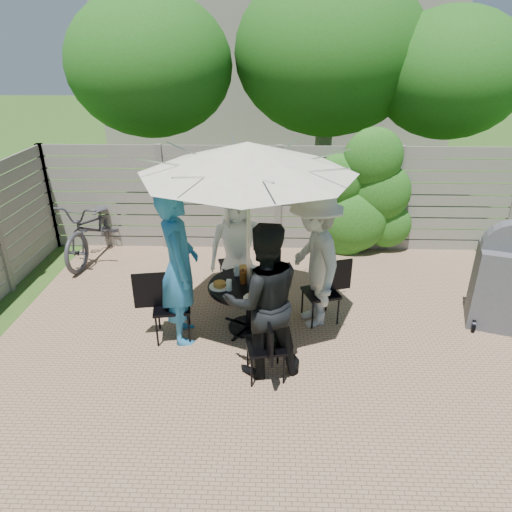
{
  "coord_description": "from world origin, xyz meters",
  "views": [
    {
      "loc": [
        -0.16,
        -4.52,
        3.33
      ],
      "look_at": [
        -0.32,
        0.63,
        0.94
      ],
      "focal_mm": 32.0,
      "sensor_mm": 36.0,
      "label": 1
    }
  ],
  "objects_px": {
    "glass_back": "(237,271)",
    "bbq_grill": "(504,281)",
    "chair_left": "(172,318)",
    "chair_front": "(265,358)",
    "plate_back": "(243,270)",
    "glass_front": "(261,288)",
    "glass_left": "(229,285)",
    "plate_right": "(277,280)",
    "coffee_cup": "(253,271)",
    "patio_table": "(249,298)",
    "syrup_jug": "(243,277)",
    "person_back": "(237,246)",
    "plate_front": "(254,297)",
    "plate_extra": "(268,293)",
    "glass_right": "(267,273)",
    "person_left": "(179,267)",
    "bicycle": "(96,227)",
    "plate_left": "(220,285)",
    "person_right": "(314,260)",
    "person_front": "(263,301)",
    "chair_right": "(321,303)",
    "chair_back": "(236,275)",
    "umbrella": "(248,158)"
  },
  "relations": [
    {
      "from": "coffee_cup",
      "to": "chair_left",
      "type": "bearing_deg",
      "value": -155.04
    },
    {
      "from": "bbq_grill",
      "to": "glass_right",
      "type": "bearing_deg",
      "value": -161.17
    },
    {
      "from": "plate_front",
      "to": "glass_left",
      "type": "bearing_deg",
      "value": 148.85
    },
    {
      "from": "glass_front",
      "to": "plate_left",
      "type": "bearing_deg",
      "value": 164.17
    },
    {
      "from": "patio_table",
      "to": "plate_right",
      "type": "distance_m",
      "value": 0.42
    },
    {
      "from": "chair_front",
      "to": "glass_left",
      "type": "relative_size",
      "value": 5.94
    },
    {
      "from": "glass_back",
      "to": "glass_left",
      "type": "bearing_deg",
      "value": -99.65
    },
    {
      "from": "plate_extra",
      "to": "glass_back",
      "type": "xyz_separation_m",
      "value": [
        -0.41,
        0.48,
        0.05
      ]
    },
    {
      "from": "syrup_jug",
      "to": "plate_extra",
      "type": "bearing_deg",
      "value": -42.21
    },
    {
      "from": "chair_left",
      "to": "plate_left",
      "type": "bearing_deg",
      "value": 3.61
    },
    {
      "from": "bbq_grill",
      "to": "patio_table",
      "type": "bearing_deg",
      "value": -158.31
    },
    {
      "from": "syrup_jug",
      "to": "plate_front",
      "type": "bearing_deg",
      "value": -68.33
    },
    {
      "from": "plate_right",
      "to": "syrup_jug",
      "type": "relative_size",
      "value": 1.62
    },
    {
      "from": "umbrella",
      "to": "plate_extra",
      "type": "height_order",
      "value": "umbrella"
    },
    {
      "from": "chair_left",
      "to": "glass_left",
      "type": "bearing_deg",
      "value": -4.83
    },
    {
      "from": "plate_right",
      "to": "bbq_grill",
      "type": "distance_m",
      "value": 2.85
    },
    {
      "from": "person_back",
      "to": "glass_right",
      "type": "distance_m",
      "value": 0.77
    },
    {
      "from": "chair_back",
      "to": "chair_left",
      "type": "relative_size",
      "value": 1.03
    },
    {
      "from": "chair_left",
      "to": "chair_front",
      "type": "bearing_deg",
      "value": -41.31
    },
    {
      "from": "person_right",
      "to": "glass_front",
      "type": "height_order",
      "value": "person_right"
    },
    {
      "from": "person_front",
      "to": "chair_right",
      "type": "bearing_deg",
      "value": -139.24
    },
    {
      "from": "plate_back",
      "to": "glass_front",
      "type": "distance_m",
      "value": 0.63
    },
    {
      "from": "chair_right",
      "to": "syrup_jug",
      "type": "height_order",
      "value": "chair_right"
    },
    {
      "from": "glass_front",
      "to": "glass_back",
      "type": "bearing_deg",
      "value": 125.35
    },
    {
      "from": "plate_front",
      "to": "plate_extra",
      "type": "distance_m",
      "value": 0.19
    },
    {
      "from": "chair_front",
      "to": "person_right",
      "type": "distance_m",
      "value": 1.43
    },
    {
      "from": "patio_table",
      "to": "glass_left",
      "type": "relative_size",
      "value": 8.52
    },
    {
      "from": "chair_front",
      "to": "glass_back",
      "type": "xyz_separation_m",
      "value": [
        -0.38,
        1.17,
        0.47
      ]
    },
    {
      "from": "glass_back",
      "to": "bbq_grill",
      "type": "xyz_separation_m",
      "value": [
        3.36,
        -0.04,
        -0.07
      ]
    },
    {
      "from": "person_front",
      "to": "person_right",
      "type": "height_order",
      "value": "person_right"
    },
    {
      "from": "plate_front",
      "to": "chair_left",
      "type": "bearing_deg",
      "value": 172.84
    },
    {
      "from": "umbrella",
      "to": "plate_left",
      "type": "xyz_separation_m",
      "value": [
        -0.35,
        -0.08,
        -1.54
      ]
    },
    {
      "from": "chair_back",
      "to": "plate_back",
      "type": "distance_m",
      "value": 0.72
    },
    {
      "from": "coffee_cup",
      "to": "glass_right",
      "type": "bearing_deg",
      "value": -22.45
    },
    {
      "from": "person_back",
      "to": "chair_front",
      "type": "relative_size",
      "value": 1.93
    },
    {
      "from": "chair_left",
      "to": "glass_front",
      "type": "xyz_separation_m",
      "value": [
        1.1,
        -0.01,
        0.45
      ]
    },
    {
      "from": "umbrella",
      "to": "plate_right",
      "type": "height_order",
      "value": "umbrella"
    },
    {
      "from": "person_back",
      "to": "plate_back",
      "type": "relative_size",
      "value": 6.18
    },
    {
      "from": "plate_back",
      "to": "glass_front",
      "type": "xyz_separation_m",
      "value": [
        0.25,
        -0.58,
        0.05
      ]
    },
    {
      "from": "bbq_grill",
      "to": "chair_left",
      "type": "bearing_deg",
      "value": -156.01
    },
    {
      "from": "chair_front",
      "to": "coffee_cup",
      "type": "relative_size",
      "value": 6.93
    },
    {
      "from": "person_left",
      "to": "glass_right",
      "type": "xyz_separation_m",
      "value": [
        1.04,
        0.35,
        -0.25
      ]
    },
    {
      "from": "plate_extra",
      "to": "chair_front",
      "type": "bearing_deg",
      "value": -91.89
    },
    {
      "from": "plate_front",
      "to": "coffee_cup",
      "type": "bearing_deg",
      "value": 93.56
    },
    {
      "from": "person_back",
      "to": "person_left",
      "type": "bearing_deg",
      "value": -135.0
    },
    {
      "from": "chair_left",
      "to": "bicycle",
      "type": "distance_m",
      "value": 2.98
    },
    {
      "from": "person_back",
      "to": "plate_extra",
      "type": "height_order",
      "value": "person_back"
    },
    {
      "from": "person_left",
      "to": "syrup_jug",
      "type": "distance_m",
      "value": 0.81
    },
    {
      "from": "glass_front",
      "to": "plate_back",
      "type": "bearing_deg",
      "value": 112.96
    },
    {
      "from": "plate_back",
      "to": "coffee_cup",
      "type": "xyz_separation_m",
      "value": [
        0.13,
        -0.11,
        0.04
      ]
    }
  ]
}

